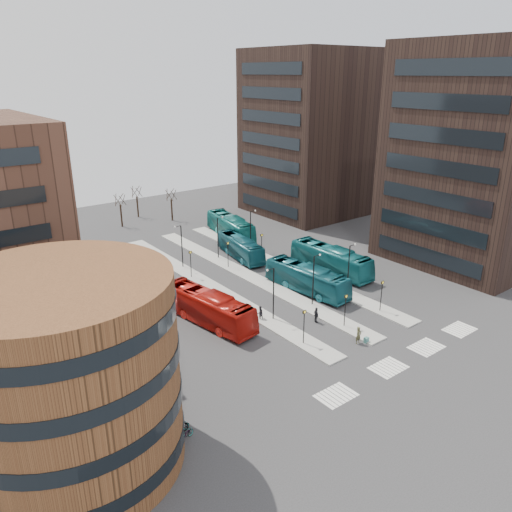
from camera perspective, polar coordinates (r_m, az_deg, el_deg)
ground at (r=48.23m, az=19.46°, el=-13.57°), size 160.00×160.00×0.00m
island_left at (r=64.53m, az=-5.26°, el=-3.43°), size 2.50×45.00×0.15m
island_mid at (r=67.64m, az=-0.98°, el=-2.20°), size 2.50×45.00×0.15m
island_right at (r=71.13m, az=2.89°, el=-1.06°), size 2.50×45.00×0.15m
suitcase at (r=52.72m, az=12.49°, el=-9.36°), size 0.48×0.39×0.58m
red_bus at (r=55.02m, az=-5.56°, el=-5.85°), size 4.89×13.17×3.58m
teal_bus_a at (r=62.64m, az=5.83°, el=-2.59°), size 3.86×12.38×3.39m
teal_bus_b at (r=73.85m, az=-1.80°, el=0.99°), size 4.42×11.37×3.09m
teal_bus_c at (r=69.01m, az=8.54°, el=-0.40°), size 3.26×13.12×3.64m
teal_bus_d at (r=83.22m, az=-2.94°, el=3.40°), size 5.10×13.26×3.60m
traveller at (r=52.11m, az=11.64°, el=-8.86°), size 0.70×0.48×1.86m
commuter_a at (r=55.73m, az=0.45°, el=-6.52°), size 0.85×0.70×1.61m
commuter_b at (r=55.46m, az=6.90°, el=-6.72°), size 0.76×1.14×1.79m
commuter_c at (r=60.10m, az=8.29°, el=-4.69°), size 1.05×1.16×1.56m
bicycle_near at (r=39.94m, az=-8.13°, el=-19.60°), size 1.89×1.14×0.94m
bicycle_mid at (r=40.45m, az=-8.74°, el=-18.93°), size 1.79×0.74×1.04m
bicycle_far at (r=40.54m, az=-8.81°, el=-18.88°), size 1.96×0.88×1.00m
crosswalk_stripes at (r=51.28m, az=16.81°, el=-11.07°), size 22.35×2.40×0.01m
round_building at (r=36.35m, az=-20.89°, el=-12.66°), size 15.16×15.16×14.00m
tower_near at (r=77.17m, az=24.21°, el=10.40°), size 20.12×20.00×30.00m
tower_far at (r=97.81m, az=6.23°, el=13.76°), size 20.12×20.00×30.00m
sign_poles at (r=61.46m, az=2.62°, el=-2.25°), size 12.45×22.12×3.65m
lamp_posts at (r=65.25m, az=0.50°, el=0.25°), size 14.04×20.24×6.12m
bare_trees at (r=94.01m, az=-12.73°, el=5.49°), size 10.97×8.14×5.90m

